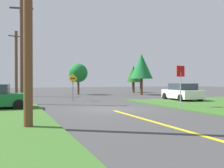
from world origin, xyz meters
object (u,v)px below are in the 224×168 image
object	(u,v)px
car_on_crossroad	(182,92)
direction_sign	(73,84)
stop_sign	(181,78)
oak_tree_left	(141,66)
utility_pole_near	(28,10)
oak_tree_right	(78,73)
pine_tree_center	(133,74)
utility_pole_mid	(22,50)
utility_pole_far	(16,63)

from	to	relation	value
car_on_crossroad	direction_sign	bearing A→B (deg)	74.66
stop_sign	oak_tree_left	world-z (taller)	oak_tree_left
direction_sign	utility_pole_near	bearing A→B (deg)	-110.41
oak_tree_right	direction_sign	bearing A→B (deg)	-107.06
car_on_crossroad	oak_tree_left	xyz separation A→B (m)	(1.62, 10.65, 3.04)
utility_pole_near	pine_tree_center	size ratio (longest dim) A/B	2.04
oak_tree_left	utility_pole_mid	bearing A→B (deg)	-151.23
oak_tree_right	utility_pole_mid	bearing A→B (deg)	-122.62
utility_pole_near	utility_pole_far	xyz separation A→B (m)	(-0.04, 21.98, -0.52)
stop_sign	direction_sign	xyz separation A→B (m)	(-5.48, 8.63, -0.45)
stop_sign	oak_tree_right	world-z (taller)	oak_tree_right
direction_sign	pine_tree_center	xyz separation A→B (m)	(13.18, 13.43, 1.41)
utility_pole_mid	oak_tree_right	size ratio (longest dim) A/B	1.95
stop_sign	pine_tree_center	distance (m)	23.39
direction_sign	oak_tree_left	xyz separation A→B (m)	(11.04, 6.91, 2.28)
car_on_crossroad	utility_pole_far	xyz separation A→B (m)	(-14.16, 13.09, 3.21)
utility_pole_far	pine_tree_center	bearing A→B (deg)	12.81
utility_pole_mid	pine_tree_center	size ratio (longest dim) A/B	1.90
oak_tree_left	stop_sign	bearing A→B (deg)	-109.66
stop_sign	direction_sign	distance (m)	10.24
oak_tree_left	oak_tree_right	xyz separation A→B (m)	(-7.84, 3.52, -0.89)
stop_sign	utility_pole_mid	xyz separation A→B (m)	(-10.00, 7.00, 2.26)
direction_sign	oak_tree_left	distance (m)	13.22
car_on_crossroad	oak_tree_left	size ratio (longest dim) A/B	0.79
utility_pole_mid	oak_tree_right	xyz separation A→B (m)	(7.72, 12.06, -1.33)
utility_pole_near	oak_tree_left	size ratio (longest dim) A/B	1.60
utility_pole_near	direction_sign	world-z (taller)	utility_pole_near
car_on_crossroad	oak_tree_right	world-z (taller)	oak_tree_right
car_on_crossroad	pine_tree_center	world-z (taller)	pine_tree_center
pine_tree_center	car_on_crossroad	bearing A→B (deg)	-102.36
stop_sign	utility_pole_mid	size ratio (longest dim) A/B	0.35
car_on_crossroad	oak_tree_right	size ratio (longest dim) A/B	1.03
utility_pole_mid	pine_tree_center	distance (m)	23.28
utility_pole_far	stop_sign	bearing A→B (deg)	-60.40
utility_pole_mid	oak_tree_left	bearing A→B (deg)	28.77
pine_tree_center	oak_tree_right	distance (m)	10.42
stop_sign	oak_tree_left	distance (m)	16.61
utility_pole_far	direction_sign	size ratio (longest dim) A/B	3.12
utility_pole_far	oak_tree_left	distance (m)	15.96
direction_sign	oak_tree_left	world-z (taller)	oak_tree_left
utility_pole_near	oak_tree_right	xyz separation A→B (m)	(7.90, 23.05, -1.58)
pine_tree_center	direction_sign	bearing A→B (deg)	-134.46
utility_pole_far	oak_tree_right	size ratio (longest dim) A/B	1.85
utility_pole_far	direction_sign	bearing A→B (deg)	-63.16
oak_tree_right	utility_pole_far	bearing A→B (deg)	-172.30
utility_pole_far	oak_tree_left	size ratio (longest dim) A/B	1.41
stop_sign	utility_pole_mid	bearing A→B (deg)	-44.92
stop_sign	oak_tree_left	bearing A→B (deg)	-119.58
car_on_crossroad	oak_tree_right	xyz separation A→B (m)	(-6.22, 14.17, 2.15)
oak_tree_right	utility_pole_near	bearing A→B (deg)	-108.91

